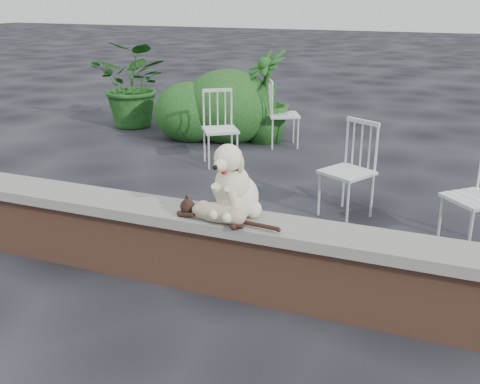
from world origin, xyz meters
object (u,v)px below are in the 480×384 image
at_px(cat, 219,212).
at_px(chair_d, 476,197).
at_px(chair_a, 220,128).
at_px(chair_e, 284,114).
at_px(dog, 238,179).
at_px(potted_plant_a, 135,84).
at_px(chair_b, 347,170).
at_px(potted_plant_b, 265,96).

relative_size(cat, chair_d, 0.98).
height_order(chair_a, chair_e, same).
bearing_deg(chair_a, dog, -97.67).
bearing_deg(potted_plant_a, chair_e, -6.49).
xyz_separation_m(chair_a, chair_e, (0.46, 1.16, 0.00)).
bearing_deg(chair_d, chair_a, -159.67).
height_order(chair_a, chair_d, same).
bearing_deg(chair_e, chair_b, -175.67).
height_order(cat, chair_b, chair_b).
height_order(chair_a, potted_plant_b, potted_plant_b).
distance_m(dog, cat, 0.27).
bearing_deg(potted_plant_b, chair_b, -55.40).
distance_m(cat, potted_plant_a, 5.67).
xyz_separation_m(cat, chair_a, (-1.33, 3.02, -0.19)).
bearing_deg(chair_e, dog, 166.71).
relative_size(chair_a, chair_e, 1.00).
bearing_deg(chair_e, potted_plant_b, 35.65).
height_order(dog, chair_d, dog).
distance_m(chair_d, potted_plant_b, 4.03).
bearing_deg(cat, chair_a, 124.03).
bearing_deg(potted_plant_b, dog, -73.03).
bearing_deg(dog, cat, -107.74).
xyz_separation_m(chair_a, potted_plant_b, (0.12, 1.35, 0.19)).
height_order(dog, cat, dog).
distance_m(chair_e, chair_b, 2.70).
distance_m(chair_a, chair_b, 2.17).
relative_size(chair_d, chair_b, 1.00).
xyz_separation_m(dog, chair_b, (0.44, 1.72, -0.39)).
bearing_deg(dog, potted_plant_a, 139.72).
height_order(potted_plant_a, potted_plant_b, potted_plant_a).
relative_size(chair_e, potted_plant_b, 0.71).
height_order(chair_e, potted_plant_a, potted_plant_a).
relative_size(chair_a, chair_b, 1.00).
xyz_separation_m(dog, chair_e, (-0.94, 4.03, -0.39)).
bearing_deg(potted_plant_a, cat, -52.20).
relative_size(chair_a, potted_plant_a, 0.68).
bearing_deg(chair_a, chair_b, -65.79).
bearing_deg(potted_plant_a, dog, -50.62).
height_order(cat, chair_e, chair_e).
xyz_separation_m(chair_b, potted_plant_a, (-3.99, 2.61, 0.22)).
xyz_separation_m(chair_a, chair_d, (2.99, -1.48, 0.00)).
height_order(chair_e, potted_plant_b, potted_plant_b).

